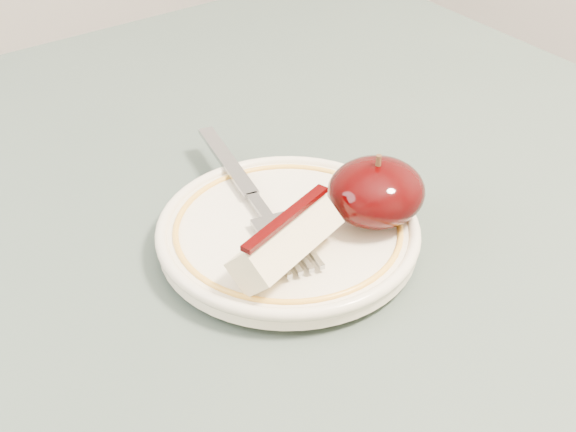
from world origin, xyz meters
TOP-DOWN VIEW (x-y plane):
  - table at (0.00, 0.00)m, footprint 0.90×0.90m
  - plate at (0.03, 0.01)m, footprint 0.19×0.19m
  - apple_half at (0.09, -0.02)m, footprint 0.07×0.07m
  - apple_wedge at (0.01, -0.03)m, footprint 0.09×0.06m
  - fork at (0.03, 0.05)m, footprint 0.06×0.20m

SIDE VIEW (x-z plane):
  - table at x=0.00m, z-range 0.29..1.04m
  - plate at x=0.03m, z-range 0.75..0.77m
  - fork at x=0.03m, z-range 0.77..0.77m
  - apple_wedge at x=0.01m, z-range 0.77..0.81m
  - apple_half at x=0.09m, z-range 0.76..0.82m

